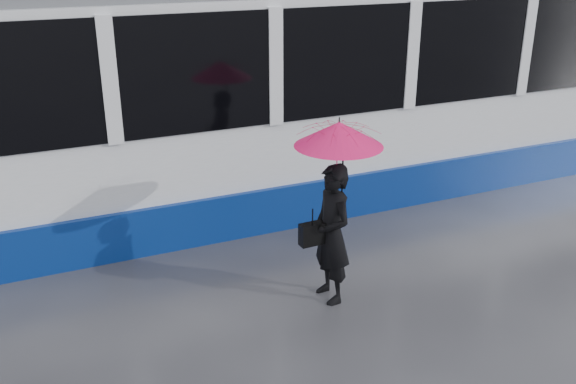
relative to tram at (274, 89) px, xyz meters
name	(u,v)px	position (x,y,z in m)	size (l,w,h in m)	color
ground	(185,302)	(-2.14, -2.50, -1.64)	(90.00, 90.00, 0.00)	#2D2C32
rails	(136,216)	(-2.14, 0.00, -1.63)	(34.00, 1.51, 0.02)	#3F3D38
tram	(274,89)	(0.00, 0.00, 0.00)	(26.00, 2.56, 3.35)	white
woman	(332,234)	(-0.65, -3.07, -0.87)	(0.56, 0.37, 1.54)	black
umbrella	(338,151)	(-0.60, -3.07, 0.05)	(0.94, 0.94, 1.04)	#E61348
handbag	(312,234)	(-0.87, -3.05, -0.83)	(0.28, 0.13, 0.42)	black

